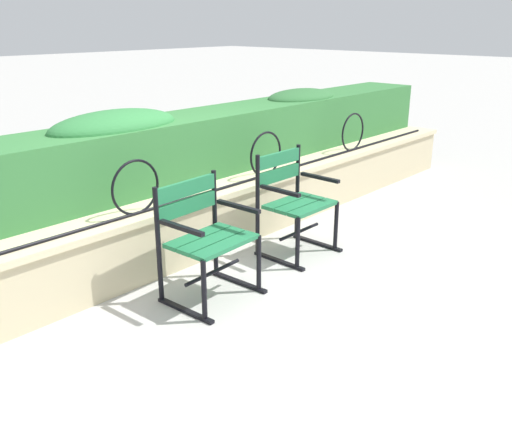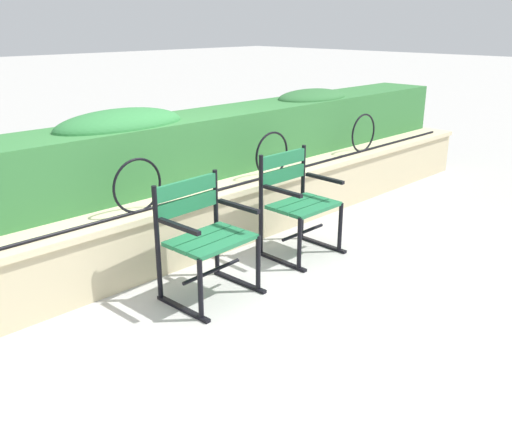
{
  "view_description": "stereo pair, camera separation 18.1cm",
  "coord_description": "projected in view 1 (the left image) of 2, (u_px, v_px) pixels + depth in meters",
  "views": [
    {
      "loc": [
        -2.8,
        -2.46,
        1.89
      ],
      "look_at": [
        0.0,
        0.08,
        0.55
      ],
      "focal_mm": 38.84,
      "sensor_mm": 36.0,
      "label": 1
    },
    {
      "loc": [
        -2.67,
        -2.59,
        1.89
      ],
      "look_at": [
        0.0,
        0.08,
        0.55
      ],
      "focal_mm": 38.84,
      "sensor_mm": 36.0,
      "label": 2
    }
  ],
  "objects": [
    {
      "name": "iron_arch_fence",
      "position": [
        148.0,
        190.0,
        4.13
      ],
      "size": [
        7.85,
        0.02,
        0.42
      ],
      "color": "black",
      "rests_on": "stone_wall"
    },
    {
      "name": "stone_wall",
      "position": [
        186.0,
        227.0,
        4.61
      ],
      "size": [
        8.41,
        0.41,
        0.53
      ],
      "color": "beige",
      "rests_on": "ground"
    },
    {
      "name": "park_chair_right",
      "position": [
        293.0,
        200.0,
        4.67
      ],
      "size": [
        0.57,
        0.52,
        0.87
      ],
      "color": "#237547",
      "rests_on": "ground"
    },
    {
      "name": "park_chair_left",
      "position": [
        204.0,
        235.0,
        3.9
      ],
      "size": [
        0.63,
        0.55,
        0.85
      ],
      "color": "#237547",
      "rests_on": "ground"
    },
    {
      "name": "hedge_row",
      "position": [
        143.0,
        151.0,
        4.72
      ],
      "size": [
        8.24,
        0.64,
        0.69
      ],
      "color": "#387A3D",
      "rests_on": "stone_wall"
    },
    {
      "name": "ground_plane",
      "position": [
        264.0,
        288.0,
        4.14
      ],
      "size": [
        60.0,
        60.0,
        0.0
      ],
      "primitive_type": "plane",
      "color": "#B7B5AF"
    }
  ]
}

